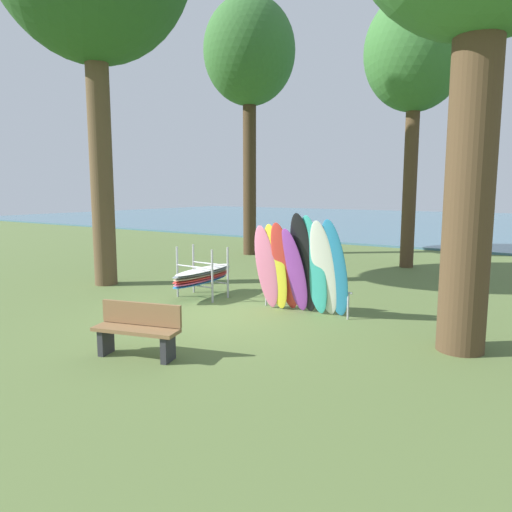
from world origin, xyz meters
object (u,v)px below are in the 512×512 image
park_bench (138,329)px  tree_mid_behind (416,55)px  leaning_board_pile (300,268)px  board_storage_rack (203,275)px  tree_far_left_back (249,56)px

park_bench → tree_mid_behind: bearing=85.1°
leaning_board_pile → board_storage_rack: (-2.78, 0.15, -0.45)m
leaning_board_pile → board_storage_rack: leaning_board_pile is taller
tree_mid_behind → board_storage_rack: 10.18m
tree_mid_behind → board_storage_rack: tree_mid_behind is taller
tree_far_left_back → board_storage_rack: (3.47, -7.11, -7.23)m
tree_mid_behind → tree_far_left_back: tree_far_left_back is taller
tree_mid_behind → park_bench: (-0.97, -11.21, -6.48)m
tree_mid_behind → board_storage_rack: (-2.82, -7.42, -6.38)m
tree_mid_behind → tree_far_left_back: 6.36m
tree_mid_behind → park_bench: tree_mid_behind is taller
tree_mid_behind → tree_far_left_back: size_ratio=0.90×
leaning_board_pile → board_storage_rack: 2.82m
leaning_board_pile → park_bench: bearing=-104.2°
tree_mid_behind → park_bench: 12.98m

